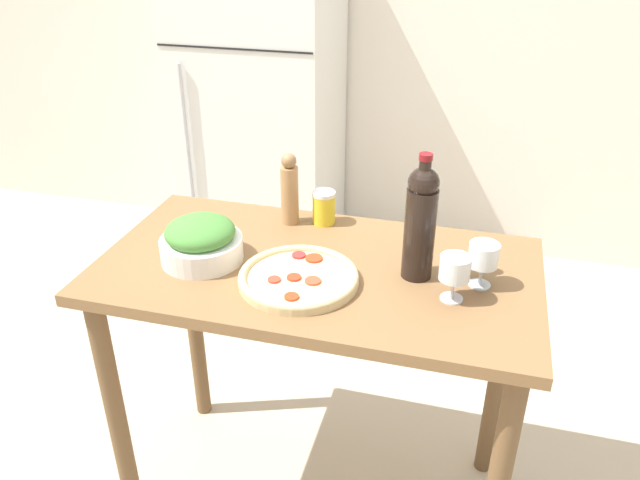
{
  "coord_description": "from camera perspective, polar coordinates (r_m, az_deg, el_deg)",
  "views": [
    {
      "loc": [
        0.39,
        -1.4,
        1.76
      ],
      "look_at": [
        0.0,
        0.03,
        0.95
      ],
      "focal_mm": 35.0,
      "sensor_mm": 36.0,
      "label": 1
    }
  ],
  "objects": [
    {
      "name": "wine_bottle",
      "position": [
        1.59,
        9.17,
        1.76
      ],
      "size": [
        0.08,
        0.08,
        0.34
      ],
      "color": "black",
      "rests_on": "prep_counter"
    },
    {
      "name": "wine_glass_far",
      "position": [
        1.61,
        14.7,
        -1.52
      ],
      "size": [
        0.08,
        0.08,
        0.12
      ],
      "color": "silver",
      "rests_on": "prep_counter"
    },
    {
      "name": "wine_glass_near",
      "position": [
        1.54,
        12.22,
        -2.73
      ],
      "size": [
        0.08,
        0.08,
        0.12
      ],
      "color": "silver",
      "rests_on": "prep_counter"
    },
    {
      "name": "salad_bowl",
      "position": [
        1.72,
        -10.83,
        -0.09
      ],
      "size": [
        0.22,
        0.22,
        0.12
      ],
      "color": "white",
      "rests_on": "prep_counter"
    },
    {
      "name": "pepper_mill",
      "position": [
        1.87,
        -2.8,
        4.58
      ],
      "size": [
        0.05,
        0.05,
        0.22
      ],
      "color": "#AD7F51",
      "rests_on": "prep_counter"
    },
    {
      "name": "homemade_pizza",
      "position": [
        1.61,
        -1.97,
        -3.44
      ],
      "size": [
        0.31,
        0.31,
        0.03
      ],
      "color": "#DBC189",
      "rests_on": "prep_counter"
    },
    {
      "name": "wall_back",
      "position": [
        3.36,
        9.02,
        20.33
      ],
      "size": [
        6.4,
        0.08,
        2.6
      ],
      "color": "silver",
      "rests_on": "ground_plane"
    },
    {
      "name": "salt_canister",
      "position": [
        1.89,
        0.36,
        3.01
      ],
      "size": [
        0.07,
        0.07,
        0.1
      ],
      "color": "yellow",
      "rests_on": "prep_counter"
    },
    {
      "name": "refrigerator",
      "position": [
        3.28,
        -5.43,
        11.83
      ],
      "size": [
        0.75,
        0.65,
        1.65
      ],
      "color": "silver",
      "rests_on": "ground_plane"
    },
    {
      "name": "prep_counter",
      "position": [
        1.77,
        -0.27,
        -6.45
      ],
      "size": [
        1.19,
        0.64,
        0.89
      ],
      "color": "brown",
      "rests_on": "ground_plane"
    }
  ]
}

